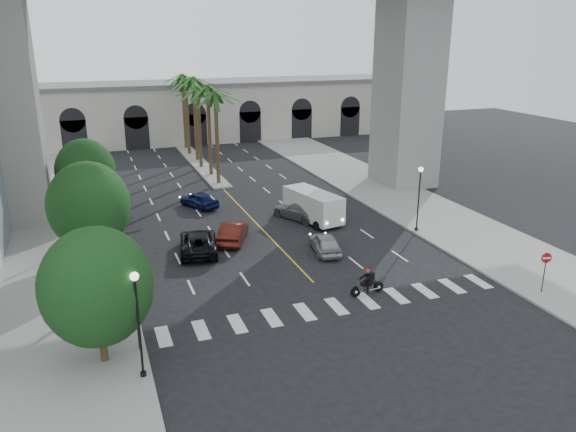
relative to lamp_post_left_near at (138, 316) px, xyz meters
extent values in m
plane|color=black|center=(11.40, 5.00, -3.22)|extent=(140.00, 140.00, 0.00)
cube|color=gray|center=(-3.60, 20.00, -3.15)|extent=(8.00, 100.00, 0.15)
cube|color=gray|center=(26.40, 20.00, -3.15)|extent=(8.00, 100.00, 0.15)
cube|color=gray|center=(11.40, 43.00, -3.12)|extent=(2.00, 24.00, 0.20)
cube|color=beige|center=(11.40, 60.00, 0.78)|extent=(70.00, 10.00, 8.00)
cube|color=slate|center=(11.40, 60.00, 5.03)|extent=(71.00, 10.50, 0.50)
cube|color=gray|center=(29.90, 27.00, 7.18)|extent=(5.00, 6.00, 20.80)
cube|color=gray|center=(-7.10, 27.00, 7.18)|extent=(5.00, 6.00, 20.80)
cylinder|color=#47331E|center=(11.40, 33.00, 1.53)|extent=(0.40, 0.40, 9.50)
cylinder|color=#47331E|center=(11.50, 37.00, 1.68)|extent=(0.40, 0.40, 9.80)
cylinder|color=#47331E|center=(11.20, 41.00, 1.43)|extent=(0.40, 0.40, 9.30)
cylinder|color=#47331E|center=(11.55, 45.00, 1.83)|extent=(0.40, 0.40, 10.10)
cylinder|color=#47331E|center=(11.30, 49.00, 1.58)|extent=(0.40, 0.40, 9.60)
cylinder|color=#47331E|center=(11.60, 53.00, 1.73)|extent=(0.40, 0.40, 9.90)
cylinder|color=#382616|center=(-1.60, 2.00, -2.05)|extent=(0.36, 0.36, 2.34)
ellipsoid|color=black|center=(-1.60, 2.00, 0.81)|extent=(5.20, 5.20, 5.72)
cylinder|color=#382616|center=(-1.60, 15.00, -2.00)|extent=(0.36, 0.36, 2.45)
ellipsoid|color=black|center=(-1.60, 15.00, 0.99)|extent=(5.44, 5.44, 5.98)
cylinder|color=#382616|center=(-1.60, 27.00, -2.09)|extent=(0.36, 0.36, 2.27)
ellipsoid|color=black|center=(-1.60, 27.00, 0.68)|extent=(5.04, 5.04, 5.54)
cylinder|color=black|center=(0.00, 0.00, -3.04)|extent=(0.28, 0.28, 0.36)
cylinder|color=black|center=(0.00, 0.00, -0.62)|extent=(0.11, 0.11, 5.00)
sphere|color=white|center=(0.00, 0.00, 1.93)|extent=(0.40, 0.40, 0.40)
cylinder|color=black|center=(0.00, 21.00, -3.04)|extent=(0.28, 0.28, 0.36)
cylinder|color=black|center=(0.00, 21.00, -0.62)|extent=(0.11, 0.11, 5.00)
sphere|color=white|center=(0.00, 21.00, 1.93)|extent=(0.40, 0.40, 0.40)
cylinder|color=black|center=(22.80, 13.00, -3.04)|extent=(0.28, 0.28, 0.36)
cylinder|color=black|center=(22.80, 13.00, -0.62)|extent=(0.11, 0.11, 5.00)
sphere|color=white|center=(22.80, 13.00, 1.93)|extent=(0.40, 0.40, 0.40)
cylinder|color=black|center=(0.10, 2.50, -1.47)|extent=(0.10, 0.10, 3.50)
cube|color=black|center=(0.10, 2.50, 0.03)|extent=(0.25, 0.18, 0.80)
cylinder|color=black|center=(0.10, 6.50, -1.47)|extent=(0.10, 0.10, 3.50)
cube|color=black|center=(0.10, 6.50, 0.03)|extent=(0.25, 0.18, 0.80)
cylinder|color=black|center=(13.00, 4.23, -2.88)|extent=(0.69, 0.18, 0.68)
cylinder|color=black|center=(14.62, 4.39, -2.88)|extent=(0.69, 0.18, 0.68)
cube|color=silver|center=(13.86, 4.31, -2.79)|extent=(0.48, 0.36, 0.29)
cube|color=black|center=(13.70, 4.30, -2.48)|extent=(0.64, 0.31, 0.23)
cube|color=black|center=(14.20, 4.35, -2.52)|extent=(0.53, 0.32, 0.14)
cylinder|color=black|center=(13.25, 4.25, -2.23)|extent=(0.09, 0.62, 0.03)
cube|color=black|center=(13.94, 4.32, -2.09)|extent=(0.33, 0.46, 0.59)
cube|color=black|center=(14.12, 4.34, -2.03)|extent=(0.19, 0.35, 0.43)
sphere|color=#B0280B|center=(13.79, 4.31, -1.71)|extent=(0.29, 0.29, 0.29)
imported|color=#9B9B9F|center=(14.17, 11.54, -2.50)|extent=(2.35, 4.43, 1.44)
imported|color=#46130E|center=(8.50, 15.96, -2.44)|extent=(3.51, 5.01, 1.57)
imported|color=black|center=(5.55, 14.68, -2.44)|extent=(3.49, 5.95, 1.55)
imported|color=slate|center=(15.28, 19.26, -2.43)|extent=(4.24, 5.85, 1.57)
imported|color=#10194C|center=(7.85, 25.65, -2.49)|extent=(3.36, 4.60, 1.46)
cube|color=silver|center=(16.07, 18.38, -1.77)|extent=(3.47, 6.38, 2.24)
cube|color=black|center=(16.67, 15.59, -1.49)|extent=(2.08, 0.71, 0.95)
cylinder|color=black|center=(15.48, 16.08, -2.83)|extent=(0.47, 0.83, 0.78)
cylinder|color=black|center=(17.56, 16.53, -2.83)|extent=(0.47, 0.83, 0.78)
cylinder|color=black|center=(14.58, 20.23, -2.83)|extent=(0.47, 0.83, 0.78)
cylinder|color=black|center=(16.65, 20.68, -2.83)|extent=(0.47, 0.83, 0.78)
imported|color=black|center=(-3.69, 10.63, -2.16)|extent=(0.80, 0.73, 1.83)
imported|color=black|center=(-2.60, 7.07, -2.16)|extent=(1.02, 0.88, 1.81)
cylinder|color=black|center=(23.86, 0.71, -1.90)|extent=(0.06, 0.06, 2.63)
cylinder|color=#9F120B|center=(23.86, 0.71, -0.86)|extent=(0.64, 0.21, 0.66)
cube|color=silver|center=(23.86, 0.71, -0.86)|extent=(0.49, 0.16, 0.11)
camera|label=1|loc=(-1.39, -23.20, 11.96)|focal=35.00mm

